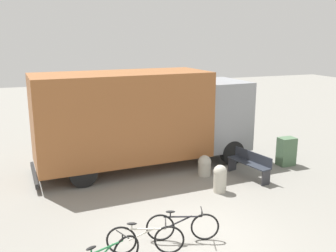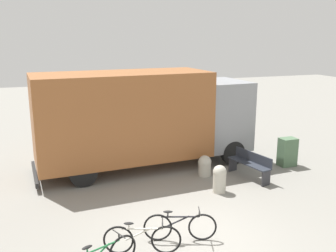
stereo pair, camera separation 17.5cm
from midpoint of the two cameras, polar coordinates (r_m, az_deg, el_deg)
The scene contains 8 objects.
ground_plane at distance 9.21m, azimuth 3.22°, elevation -16.48°, with size 60.00×60.00×0.00m, color gray.
delivery_truck at distance 13.20m, azimuth -4.24°, elevation 1.51°, with size 7.84×2.67×3.42m.
park_bench at distance 12.77m, azimuth 12.00°, elevation -5.54°, with size 0.72×1.72×0.86m.
bicycle_middle at distance 8.42m, azimuth -4.13°, elevation -16.82°, with size 1.61×0.65×0.75m.
bicycle_far at distance 8.89m, azimuth 1.64°, elevation -15.03°, with size 1.61×0.65×0.75m.
bollard_near_bench at distance 11.47m, azimuth 7.50°, elevation -7.80°, with size 0.41×0.41×0.85m.
bollard_far_bench at distance 12.75m, azimuth 5.19°, elevation -5.96°, with size 0.45×0.45×0.71m.
utility_box at distance 14.30m, azimuth 17.25°, elevation -3.72°, with size 0.60×0.44×1.03m.
Camera 1 is at (-3.38, -7.24, 4.60)m, focal length 40.00 mm.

